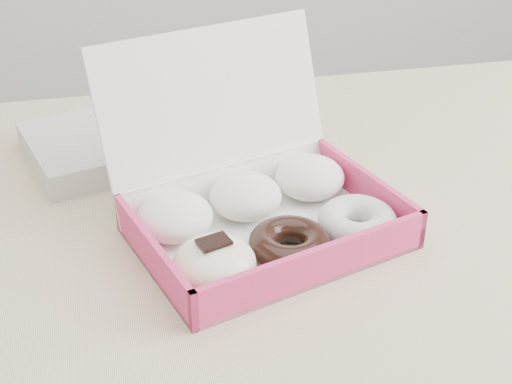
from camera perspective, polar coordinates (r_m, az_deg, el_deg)
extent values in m
cube|color=tan|center=(1.01, 10.16, -0.32)|extent=(1.20, 0.80, 0.04)
cylinder|color=tan|center=(1.47, -17.36, -8.27)|extent=(0.05, 0.05, 0.71)
cube|color=white|center=(0.88, 0.84, -3.51)|extent=(0.36, 0.31, 0.01)
cube|color=#DE3368|center=(0.79, 4.85, -6.03)|extent=(0.29, 0.10, 0.05)
cube|color=white|center=(0.94, -2.47, 0.86)|extent=(0.29, 0.10, 0.05)
cube|color=#DE3368|center=(0.81, -8.31, -5.11)|extent=(0.07, 0.22, 0.05)
cube|color=#DE3368|center=(0.94, 8.75, 0.22)|extent=(0.07, 0.22, 0.05)
cube|color=white|center=(0.92, -3.24, 6.14)|extent=(0.32, 0.17, 0.21)
ellipsoid|color=white|center=(0.86, -6.50, -1.98)|extent=(0.12, 0.12, 0.05)
ellipsoid|color=white|center=(0.90, -0.85, -0.33)|extent=(0.12, 0.12, 0.05)
ellipsoid|color=white|center=(0.94, 4.32, 1.19)|extent=(0.12, 0.12, 0.05)
ellipsoid|color=#FFF1C6|center=(0.78, -3.33, -5.67)|extent=(0.12, 0.12, 0.05)
cube|color=black|center=(0.77, -3.39, -4.01)|extent=(0.04, 0.03, 0.00)
torus|color=black|center=(0.83, 2.71, -4.18)|extent=(0.12, 0.12, 0.03)
torus|color=silver|center=(0.87, 8.12, -2.33)|extent=(0.12, 0.12, 0.03)
cube|color=white|center=(1.08, -11.26, 3.95)|extent=(0.29, 0.25, 0.04)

